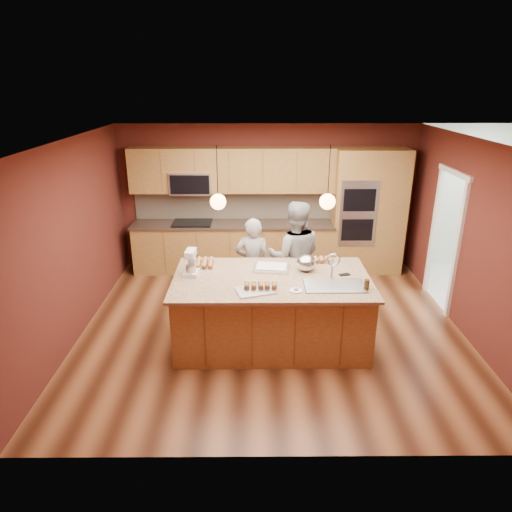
{
  "coord_description": "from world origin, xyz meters",
  "views": [
    {
      "loc": [
        -0.27,
        -5.93,
        3.41
      ],
      "look_at": [
        -0.23,
        -0.1,
        1.17
      ],
      "focal_mm": 32.0,
      "sensor_mm": 36.0,
      "label": 1
    }
  ],
  "objects_px": {
    "person_left": "(253,265)",
    "person_right": "(295,257)",
    "island": "(272,309)",
    "mixing_bowl": "(306,263)",
    "stand_mixer": "(191,264)"
  },
  "relations": [
    {
      "from": "person_left",
      "to": "person_right",
      "type": "height_order",
      "value": "person_right"
    },
    {
      "from": "island",
      "to": "mixing_bowl",
      "type": "bearing_deg",
      "value": 28.16
    },
    {
      "from": "island",
      "to": "stand_mixer",
      "type": "bearing_deg",
      "value": 173.97
    },
    {
      "from": "person_right",
      "to": "mixing_bowl",
      "type": "bearing_deg",
      "value": 100.29
    },
    {
      "from": "person_right",
      "to": "stand_mixer",
      "type": "bearing_deg",
      "value": 34.12
    },
    {
      "from": "island",
      "to": "stand_mixer",
      "type": "relative_size",
      "value": 7.48
    },
    {
      "from": "island",
      "to": "person_left",
      "type": "distance_m",
      "value": 1.06
    },
    {
      "from": "island",
      "to": "person_right",
      "type": "bearing_deg",
      "value": 69.21
    },
    {
      "from": "person_right",
      "to": "mixing_bowl",
      "type": "distance_m",
      "value": 0.77
    },
    {
      "from": "person_left",
      "to": "person_right",
      "type": "bearing_deg",
      "value": -177.47
    },
    {
      "from": "person_left",
      "to": "island",
      "type": "bearing_deg",
      "value": 107.78
    },
    {
      "from": "person_right",
      "to": "stand_mixer",
      "type": "xyz_separation_m",
      "value": [
        -1.47,
        -0.87,
        0.24
      ]
    },
    {
      "from": "stand_mixer",
      "to": "mixing_bowl",
      "type": "distance_m",
      "value": 1.56
    },
    {
      "from": "mixing_bowl",
      "to": "stand_mixer",
      "type": "bearing_deg",
      "value": -175.11
    },
    {
      "from": "person_left",
      "to": "person_right",
      "type": "xyz_separation_m",
      "value": [
        0.64,
        0.0,
        0.13
      ]
    }
  ]
}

